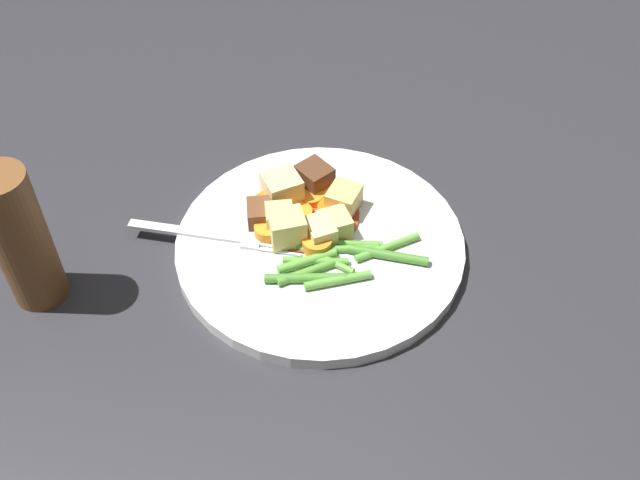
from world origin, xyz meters
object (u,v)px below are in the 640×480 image
(carrot_slice_5, at_px, (267,205))
(meat_chunk_1, at_px, (260,214))
(carrot_slice_3, at_px, (317,244))
(potato_chunk_0, at_px, (337,227))
(carrot_slice_0, at_px, (328,196))
(carrot_slice_6, at_px, (294,186))
(meat_chunk_0, at_px, (314,178))
(potato_chunk_4, at_px, (280,219))
(potato_chunk_1, at_px, (287,229))
(carrot_slice_7, at_px, (332,212))
(carrot_slice_4, at_px, (300,212))
(potato_chunk_2, at_px, (344,200))
(carrot_slice_1, at_px, (267,231))
(fork, at_px, (221,236))
(carrot_slice_2, at_px, (311,198))
(potato_chunk_3, at_px, (321,230))
(pepper_mill, at_px, (21,239))
(potato_chunk_5, at_px, (280,190))
(dinner_plate, at_px, (320,245))

(carrot_slice_5, bearing_deg, meat_chunk_1, 128.73)
(carrot_slice_3, distance_m, potato_chunk_0, 0.03)
(carrot_slice_0, height_order, carrot_slice_3, carrot_slice_3)
(carrot_slice_6, relative_size, meat_chunk_0, 0.89)
(potato_chunk_4, bearing_deg, potato_chunk_1, 172.22)
(carrot_slice_7, relative_size, potato_chunk_1, 0.88)
(carrot_slice_4, distance_m, potato_chunk_0, 0.05)
(potato_chunk_0, distance_m, potato_chunk_2, 0.04)
(carrot_slice_1, distance_m, carrot_slice_5, 0.04)
(carrot_slice_5, distance_m, fork, 0.06)
(carrot_slice_2, relative_size, carrot_slice_3, 0.86)
(carrot_slice_1, height_order, carrot_slice_5, carrot_slice_1)
(meat_chunk_0, bearing_deg, potato_chunk_4, 115.95)
(potato_chunk_1, distance_m, potato_chunk_3, 0.03)
(potato_chunk_3, xyz_separation_m, meat_chunk_1, (0.05, 0.04, 0.00))
(carrot_slice_1, relative_size, meat_chunk_0, 0.77)
(carrot_slice_2, distance_m, fork, 0.10)
(carrot_slice_2, bearing_deg, potato_chunk_1, 122.50)
(carrot_slice_4, relative_size, carrot_slice_6, 1.02)
(carrot_slice_7, bearing_deg, potato_chunk_4, 74.34)
(potato_chunk_1, height_order, meat_chunk_1, potato_chunk_1)
(meat_chunk_1, bearing_deg, carrot_slice_6, -68.72)
(potato_chunk_2, distance_m, pepper_mill, 0.30)
(carrot_slice_0, xyz_separation_m, potato_chunk_3, (-0.04, 0.04, 0.01))
(carrot_slice_5, height_order, pepper_mill, pepper_mill)
(carrot_slice_0, height_order, meat_chunk_1, meat_chunk_1)
(carrot_slice_5, xyz_separation_m, carrot_slice_7, (-0.05, -0.05, 0.00))
(carrot_slice_4, height_order, potato_chunk_5, potato_chunk_5)
(carrot_slice_4, height_order, pepper_mill, pepper_mill)
(potato_chunk_2, bearing_deg, carrot_slice_5, 55.93)
(carrot_slice_3, bearing_deg, carrot_slice_4, -14.03)
(carrot_slice_4, xyz_separation_m, potato_chunk_0, (-0.04, -0.01, 0.01))
(carrot_slice_2, bearing_deg, potato_chunk_5, 56.25)
(carrot_slice_2, bearing_deg, carrot_slice_5, 69.91)
(carrot_slice_7, distance_m, pepper_mill, 0.29)
(potato_chunk_0, xyz_separation_m, potato_chunk_4, (0.04, 0.04, 0.00))
(dinner_plate, relative_size, carrot_slice_3, 9.64)
(potato_chunk_4, bearing_deg, meat_chunk_0, -64.05)
(carrot_slice_0, xyz_separation_m, carrot_slice_1, (-0.01, 0.08, 0.00))
(fork, bearing_deg, carrot_slice_0, -97.48)
(carrot_slice_3, height_order, carrot_slice_6, carrot_slice_3)
(potato_chunk_5, xyz_separation_m, fork, (-0.01, 0.07, -0.01))
(carrot_slice_0, distance_m, carrot_slice_5, 0.06)
(carrot_slice_4, height_order, meat_chunk_0, meat_chunk_0)
(carrot_slice_4, bearing_deg, carrot_slice_2, -63.13)
(carrot_slice_3, distance_m, fork, 0.09)
(dinner_plate, height_order, potato_chunk_5, potato_chunk_5)
(carrot_slice_3, bearing_deg, potato_chunk_5, -4.74)
(meat_chunk_1, bearing_deg, fork, 84.43)
(potato_chunk_4, height_order, pepper_mill, pepper_mill)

